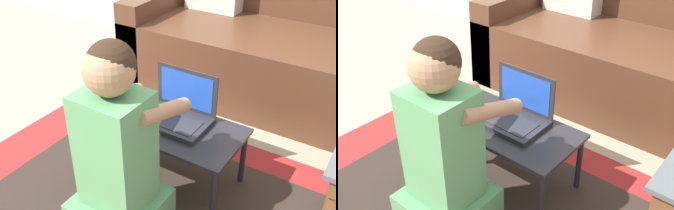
% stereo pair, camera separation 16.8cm
% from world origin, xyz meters
% --- Properties ---
extents(ground_plane, '(16.00, 16.00, 0.00)m').
position_xyz_m(ground_plane, '(0.00, 0.00, 0.00)').
color(ground_plane, gray).
extents(area_rug, '(1.79, 1.20, 0.01)m').
position_xyz_m(area_rug, '(0.12, -0.13, 0.00)').
color(area_rug, maroon).
rests_on(area_rug, ground_plane).
extents(couch, '(1.83, 0.81, 0.86)m').
position_xyz_m(couch, '(0.23, 1.10, 0.29)').
color(couch, '#4C2D1E').
rests_on(couch, ground_plane).
extents(laptop_desk, '(0.59, 0.33, 0.29)m').
position_xyz_m(laptop_desk, '(0.12, 0.05, 0.25)').
color(laptop_desk, black).
rests_on(laptop_desk, ground_plane).
extents(laptop, '(0.29, 0.20, 0.21)m').
position_xyz_m(laptop, '(0.11, 0.10, 0.32)').
color(laptop, '#232328').
rests_on(laptop, laptop_desk).
extents(computer_mouse, '(0.07, 0.11, 0.04)m').
position_xyz_m(computer_mouse, '(-0.10, 0.06, 0.31)').
color(computer_mouse, silver).
rests_on(computer_mouse, laptop_desk).
extents(person_seated, '(0.30, 0.44, 0.79)m').
position_xyz_m(person_seated, '(0.11, -0.30, 0.35)').
color(person_seated, '#518E5B').
rests_on(person_seated, ground_plane).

